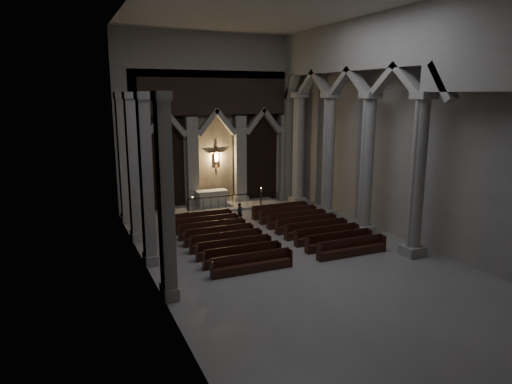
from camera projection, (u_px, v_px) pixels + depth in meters
room at (294, 101)px, 21.35m from camera, size 24.00×24.10×12.00m
sanctuary_wall at (216, 113)px, 31.91m from camera, size 14.00×0.77×12.00m
right_arcade at (372, 96)px, 24.63m from camera, size 1.00×24.00×12.00m
left_pilasters at (139, 176)px, 22.64m from camera, size 0.60×13.00×8.03m
sanctuary_step at (222, 207)px, 32.44m from camera, size 8.50×2.60×0.15m
altar at (212, 198)px, 32.29m from camera, size 2.18×0.87×1.10m
altar_rail at (226, 200)px, 31.57m from camera, size 5.44×0.09×1.07m
candle_stand_left at (193, 211)px, 30.16m from camera, size 0.22×0.22×1.30m
candle_stand_right at (261, 203)px, 31.89m from camera, size 0.26×0.26×1.54m
pews at (269, 234)px, 25.32m from camera, size 9.30×8.48×0.87m
worshipper at (240, 212)px, 28.90m from camera, size 0.47×0.35×1.17m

